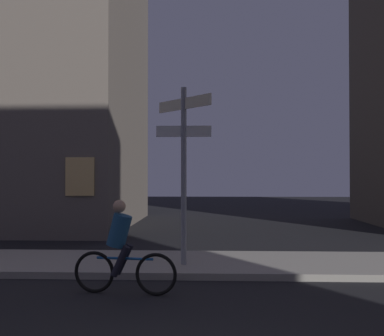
# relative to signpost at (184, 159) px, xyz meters

# --- Properties ---
(sidewalk_kerb) EXTENTS (40.00, 2.61, 0.14)m
(sidewalk_kerb) POSITION_rel_signpost_xyz_m (0.22, 0.41, -2.31)
(sidewalk_kerb) COLOR gray
(sidewalk_kerb) RESTS_ON ground_plane
(signpost) EXTENTS (1.19, 1.19, 3.78)m
(signpost) POSITION_rel_signpost_xyz_m (0.00, 0.00, 0.00)
(signpost) COLOR gray
(signpost) RESTS_ON sidewalk_kerb
(cyclist) EXTENTS (1.81, 0.38, 1.61)m
(cyclist) POSITION_rel_signpost_xyz_m (-0.95, -1.92, -1.63)
(cyclist) COLOR black
(cyclist) RESTS_ON ground_plane
(building_left_block) EXTENTS (8.73, 8.97, 14.92)m
(building_left_block) POSITION_rel_signpost_xyz_m (-6.98, 8.69, 5.08)
(building_left_block) COLOR #6B6056
(building_left_block) RESTS_ON ground_plane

